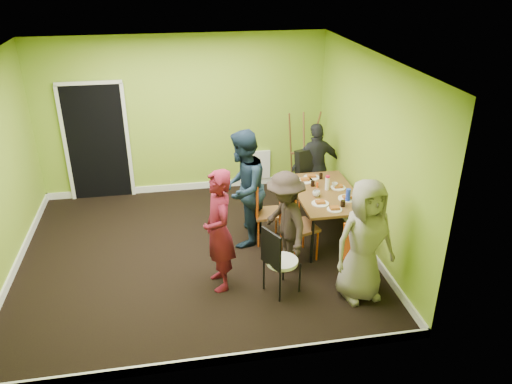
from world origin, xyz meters
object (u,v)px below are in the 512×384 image
(blue_bottle, at_px, (348,195))
(person_back_end, at_px, (316,166))
(chair_left_far, at_px, (262,208))
(chair_front_end, at_px, (357,250))
(chair_back_end, at_px, (310,168))
(person_left_far, at_px, (243,189))
(thermos, at_px, (327,184))
(easel, at_px, (302,151))
(chair_bentwood, at_px, (278,258))
(person_left_near, at_px, (285,222))
(orange_bottle, at_px, (317,185))
(dining_table, at_px, (326,195))
(person_standing, at_px, (219,231))
(chair_left_near, at_px, (295,222))
(person_front_end, at_px, (365,241))

(blue_bottle, height_order, person_back_end, person_back_end)
(chair_left_far, relative_size, chair_front_end, 0.99)
(chair_back_end, relative_size, person_left_far, 0.61)
(chair_front_end, height_order, person_left_far, person_left_far)
(chair_back_end, height_order, person_left_far, person_left_far)
(chair_front_end, height_order, thermos, chair_front_end)
(chair_back_end, distance_m, chair_front_end, 2.26)
(person_back_end, bearing_deg, easel, -93.49)
(chair_bentwood, xyz_separation_m, person_back_end, (1.16, 2.32, 0.22))
(chair_bentwood, bearing_deg, blue_bottle, 100.56)
(easel, bearing_deg, person_left_near, -109.83)
(chair_back_end, bearing_deg, person_left_near, 44.63)
(chair_left_far, bearing_deg, orange_bottle, 99.77)
(person_back_end, bearing_deg, chair_back_end, 30.30)
(chair_back_end, distance_m, person_left_far, 1.52)
(dining_table, relative_size, person_back_end, 1.02)
(person_standing, relative_size, person_left_far, 0.93)
(chair_front_end, xyz_separation_m, chair_bentwood, (-1.01, 0.05, -0.04))
(chair_left_near, distance_m, chair_front_end, 1.00)
(chair_back_end, bearing_deg, chair_front_end, 70.43)
(easel, distance_m, person_left_near, 2.64)
(person_back_end, bearing_deg, thermos, 75.49)
(easel, xyz_separation_m, person_left_far, (-1.34, -1.68, 0.14))
(chair_left_far, height_order, person_back_end, person_back_end)
(chair_left_near, height_order, person_standing, person_standing)
(dining_table, distance_m, easel, 1.75)
(chair_left_far, bearing_deg, person_back_end, 131.97)
(chair_left_near, height_order, person_left_near, person_left_near)
(dining_table, distance_m, chair_bentwood, 1.64)
(easel, height_order, person_back_end, easel)
(chair_front_end, xyz_separation_m, person_standing, (-1.72, 0.35, 0.26))
(chair_bentwood, xyz_separation_m, easel, (1.11, 3.03, 0.22))
(chair_back_end, distance_m, blue_bottle, 1.29)
(chair_left_far, xyz_separation_m, person_standing, (-0.75, -1.01, 0.27))
(chair_bentwood, xyz_separation_m, person_left_far, (-0.24, 1.34, 0.36))
(chair_front_end, bearing_deg, person_left_far, 151.40)
(chair_left_far, height_order, chair_left_near, chair_left_near)
(dining_table, relative_size, person_left_far, 0.85)
(chair_left_near, height_order, thermos, chair_left_near)
(person_back_end, bearing_deg, person_left_near, 53.97)
(chair_back_end, distance_m, person_left_near, 1.85)
(chair_bentwood, height_order, easel, easel)
(person_left_near, bearing_deg, person_front_end, 33.18)
(chair_left_far, relative_size, thermos, 4.95)
(person_standing, xyz_separation_m, person_left_near, (0.91, 0.24, -0.10))
(chair_front_end, bearing_deg, easel, 107.73)
(orange_bottle, bearing_deg, person_front_end, -86.80)
(chair_left_near, xyz_separation_m, blue_bottle, (0.83, 0.19, 0.25))
(easel, xyz_separation_m, person_left_near, (-0.90, -2.48, -0.02))
(chair_bentwood, relative_size, easel, 0.63)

